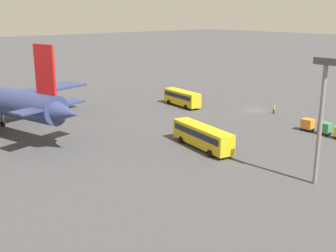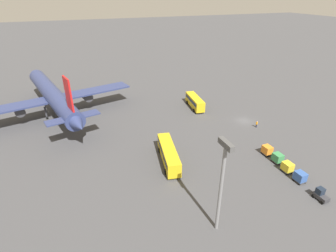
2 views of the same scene
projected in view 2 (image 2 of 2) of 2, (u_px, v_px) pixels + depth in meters
name	position (u px, v px, depth m)	size (l,w,h in m)	color
ground_plane	(244.00, 121.00, 70.63)	(600.00, 600.00, 0.00)	#424244
airplane	(53.00, 96.00, 71.50)	(48.75, 42.54, 15.33)	navy
shuttle_bus_near	(195.00, 101.00, 77.86)	(10.52, 3.83, 3.31)	gold
shuttle_bus_far	(169.00, 153.00, 52.92)	(12.55, 4.72, 3.35)	gold
baggage_tug	(321.00, 195.00, 43.75)	(2.45, 1.71, 2.10)	#333338
worker_person	(257.00, 124.00, 66.95)	(0.38, 0.38, 1.74)	#1E1E2D
cargo_cart_blue	(300.00, 177.00, 47.63)	(2.04, 1.74, 2.06)	#38383D
cargo_cart_yellow	(287.00, 167.00, 50.25)	(2.04, 1.74, 2.06)	#38383D
cargo_cart_green	(278.00, 158.00, 53.00)	(2.04, 1.74, 2.06)	#38383D
cargo_cart_orange	(267.00, 150.00, 55.60)	(2.04, 1.74, 2.06)	#38383D
light_pole	(222.00, 178.00, 34.53)	(2.80, 0.70, 14.91)	slate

